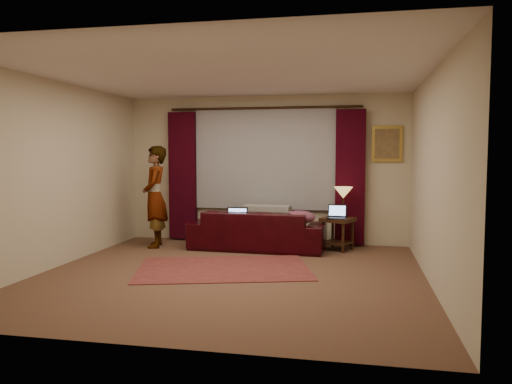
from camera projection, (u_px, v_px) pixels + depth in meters
floor at (230, 275)px, 6.55m from camera, size 5.00×5.00×0.01m
ceiling at (230, 74)px, 6.34m from camera, size 5.00×5.00×0.02m
wall_back at (265, 170)px, 8.89m from camera, size 5.00×0.02×2.60m
wall_front at (153, 190)px, 4.00m from camera, size 5.00×0.02×2.60m
wall_left at (56, 174)px, 6.94m from camera, size 0.02×5.00×2.60m
wall_right at (433, 178)px, 5.95m from camera, size 0.02×5.00×2.60m
sheer_curtain at (264, 158)px, 8.81m from camera, size 2.50×0.05×1.80m
drape_left at (183, 176)px, 9.08m from camera, size 0.50×0.14×2.30m
drape_right at (350, 177)px, 8.49m from camera, size 0.50×0.14×2.30m
curtain_rod at (264, 108)px, 8.70m from camera, size 0.04×0.04×3.40m
picture_frame at (387, 144)px, 8.41m from camera, size 0.50×0.04×0.60m
sofa at (258, 222)px, 8.26m from camera, size 2.26×1.05×0.90m
throw_blanket at (267, 194)px, 8.48m from camera, size 0.82×0.37×0.09m
clothing_pile at (299, 218)px, 8.01m from camera, size 0.60×0.52×0.22m
laptop_sofa at (236, 216)px, 8.13m from camera, size 0.36×0.39×0.25m
area_rug at (224, 268)px, 6.88m from camera, size 2.68×2.14×0.01m
end_table at (338, 234)px, 8.19m from camera, size 0.61×0.61×0.54m
tiffany_lamp at (343, 202)px, 8.26m from camera, size 0.43×0.43×0.50m
laptop_table at (337, 212)px, 8.06m from camera, size 0.33×0.35×0.22m
person at (155, 197)px, 8.43m from camera, size 0.63×0.63×1.71m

